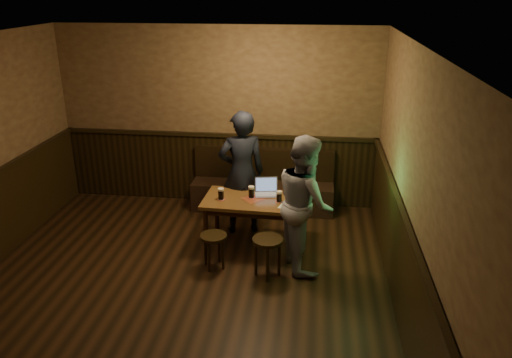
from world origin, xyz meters
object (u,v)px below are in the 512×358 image
at_px(bench, 263,190).
at_px(stool_right, 268,246).
at_px(pub_table, 253,205).
at_px(person_grey, 305,203).
at_px(person_suit, 242,173).
at_px(laptop, 266,190).
at_px(pint_mid, 251,192).
at_px(stool_left, 214,241).
at_px(pint_right, 279,196).
at_px(pint_left, 221,194).

relative_size(bench, stool_right, 4.37).
bearing_deg(pub_table, person_grey, -27.42).
bearing_deg(person_suit, pub_table, 98.90).
bearing_deg(laptop, pint_mid, -150.71).
relative_size(pub_table, person_grey, 0.78).
distance_m(pint_mid, person_suit, 0.45).
height_order(bench, stool_left, bench).
xyz_separation_m(person_suit, person_grey, (0.90, -0.83, -0.04)).
bearing_deg(pint_right, person_suit, 139.09).
relative_size(pint_right, person_suit, 0.09).
bearing_deg(pint_right, person_grey, -45.44).
bearing_deg(laptop, person_suit, 137.28).
bearing_deg(pint_mid, person_suit, 115.33).
xyz_separation_m(pint_right, person_grey, (0.34, -0.35, 0.08)).
bearing_deg(pint_mid, person_grey, -31.55).
height_order(pint_left, person_suit, person_suit).
bearing_deg(person_grey, person_suit, 29.41).
xyz_separation_m(pint_mid, person_suit, (-0.19, 0.39, 0.11)).
relative_size(person_suit, person_grey, 1.04).
bearing_deg(person_grey, pub_table, 42.13).
height_order(person_suit, person_grey, person_suit).
bearing_deg(person_grey, pint_mid, 40.56).
xyz_separation_m(pint_left, person_suit, (0.20, 0.50, 0.12)).
distance_m(pint_left, laptop, 0.63).
distance_m(bench, pint_left, 1.43).
xyz_separation_m(pub_table, stool_right, (0.27, -0.72, -0.20)).
distance_m(pint_mid, pint_right, 0.39).
relative_size(pint_mid, person_grey, 0.10).
distance_m(stool_right, laptop, 0.98).
distance_m(stool_left, stool_right, 0.69).
bearing_deg(person_suit, stool_right, 95.54).
xyz_separation_m(pint_left, laptop, (0.58, 0.26, -0.02)).
distance_m(bench, stool_left, 1.88).
bearing_deg(person_suit, pint_right, 121.99).
height_order(pint_left, pint_mid, pint_mid).
height_order(stool_left, laptop, laptop).
relative_size(bench, stool_left, 4.87).
height_order(laptop, person_suit, person_suit).
relative_size(stool_right, person_suit, 0.28).
xyz_separation_m(stool_right, pint_right, (0.08, 0.67, 0.37)).
bearing_deg(stool_left, pub_table, 55.80).
bearing_deg(bench, pint_mid, -91.25).
bearing_deg(stool_right, person_suit, 112.64).
bearing_deg(stool_left, person_grey, 10.79).
bearing_deg(pub_table, person_suit, 118.57).
distance_m(stool_left, pint_mid, 0.86).
bearing_deg(person_grey, pint_right, 26.68).
distance_m(laptop, person_suit, 0.47).
bearing_deg(stool_right, pint_left, 136.31).
height_order(pint_right, person_grey, person_grey).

